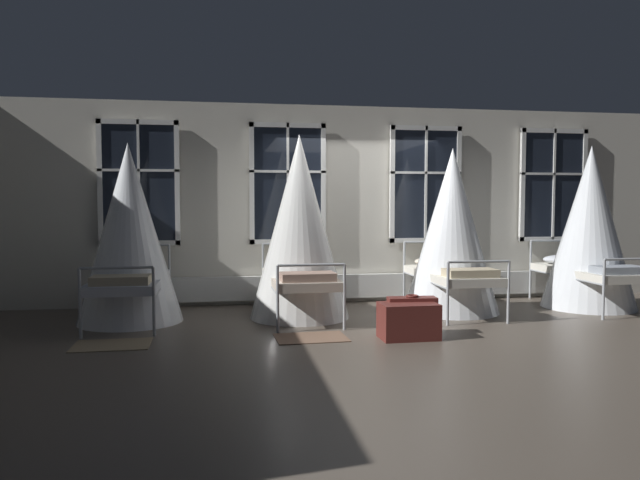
{
  "coord_description": "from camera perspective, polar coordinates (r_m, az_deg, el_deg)",
  "views": [
    {
      "loc": [
        -2.05,
        -7.67,
        1.51
      ],
      "look_at": [
        -0.76,
        0.22,
        1.03
      ],
      "focal_mm": 33.51,
      "sensor_mm": 36.0,
      "label": 1
    }
  ],
  "objects": [
    {
      "name": "ground",
      "position": [
        8.08,
        5.62,
        -7.33
      ],
      "size": [
        19.33,
        19.33,
        0.0
      ],
      "primitive_type": "plane",
      "color": "brown"
    },
    {
      "name": "back_wall_with_windows",
      "position": [
        9.28,
        3.49,
        3.4
      ],
      "size": [
        10.66,
        0.1,
        3.0
      ],
      "primitive_type": "cube",
      "color": "beige",
      "rests_on": "ground"
    },
    {
      "name": "window_bank",
      "position": [
        9.17,
        3.64,
        0.51
      ],
      "size": [
        7.62,
        0.1,
        2.65
      ],
      "color": "black",
      "rests_on": "ground"
    },
    {
      "name": "cot_first",
      "position": [
        7.99,
        -17.74,
        0.42
      ],
      "size": [
        1.32,
        1.88,
        2.29
      ],
      "rotation": [
        0.0,
        0.0,
        1.56
      ],
      "color": "#9EA3A8",
      "rests_on": "ground"
    },
    {
      "name": "cot_second",
      "position": [
        7.92,
        -1.98,
        1.05
      ],
      "size": [
        1.32,
        1.89,
        2.43
      ],
      "rotation": [
        0.0,
        0.0,
        1.6
      ],
      "color": "#9EA3A8",
      "rests_on": "ground"
    },
    {
      "name": "cot_third",
      "position": [
        8.53,
        12.46,
        0.68
      ],
      "size": [
        1.32,
        1.88,
        2.29
      ],
      "rotation": [
        0.0,
        0.0,
        1.56
      ],
      "color": "#9EA3A8",
      "rests_on": "ground"
    },
    {
      "name": "cot_fourth",
      "position": [
        9.52,
        24.35,
        0.94
      ],
      "size": [
        1.32,
        1.88,
        2.36
      ],
      "rotation": [
        0.0,
        0.0,
        1.58
      ],
      "color": "#9EA3A8",
      "rests_on": "ground"
    },
    {
      "name": "rug_first",
      "position": [
        6.85,
        -19.26,
        -9.44
      ],
      "size": [
        0.81,
        0.57,
        0.01
      ],
      "primitive_type": "cube",
      "rotation": [
        0.0,
        0.0,
        0.02
      ],
      "color": "#8E7A5B",
      "rests_on": "ground"
    },
    {
      "name": "rug_second",
      "position": [
        6.82,
        -0.87,
        -9.3
      ],
      "size": [
        0.82,
        0.59,
        0.01
      ],
      "primitive_type": "cube",
      "rotation": [
        0.0,
        0.0,
        0.04
      ],
      "color": "brown",
      "rests_on": "ground"
    },
    {
      "name": "suitcase_dark",
      "position": [
        7.01,
        8.77,
        -7.18
      ],
      "size": [
        0.57,
        0.24,
        0.47
      ],
      "rotation": [
        0.0,
        0.0,
        -0.06
      ],
      "color": "#5B231E",
      "rests_on": "ground"
    },
    {
      "name": "travel_trunk",
      "position": [
        6.83,
        8.45,
        -7.65
      ],
      "size": [
        0.65,
        0.41,
        0.4
      ],
      "primitive_type": "cube",
      "rotation": [
        0.0,
        0.0,
        0.01
      ],
      "color": "#5B231E",
      "rests_on": "ground"
    }
  ]
}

